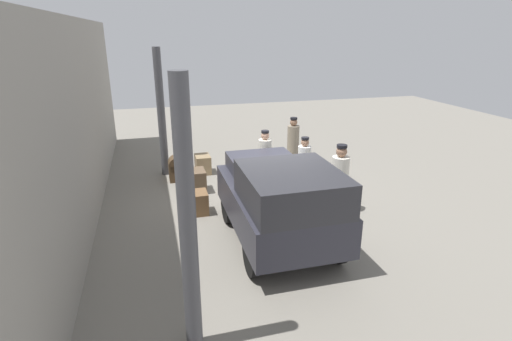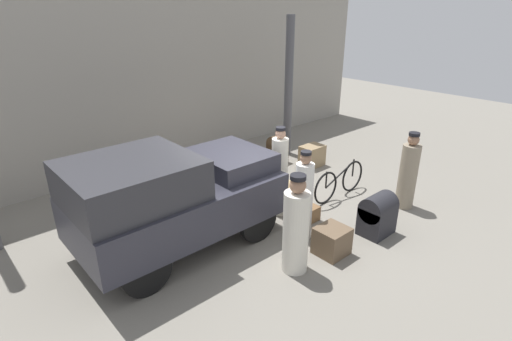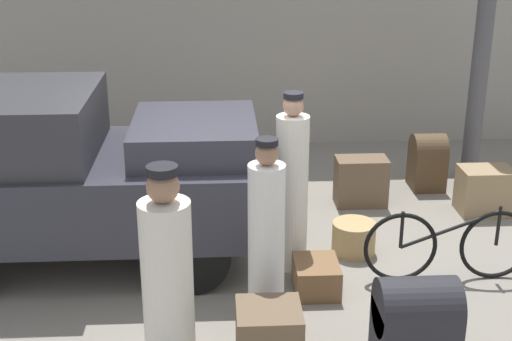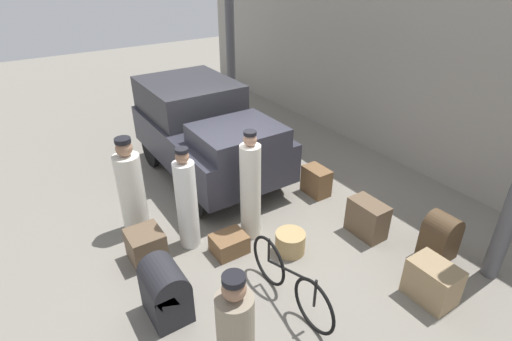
# 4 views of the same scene
# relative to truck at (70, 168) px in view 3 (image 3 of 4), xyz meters

# --- Properties ---
(ground_plane) EXTENTS (30.00, 30.00, 0.00)m
(ground_plane) POSITION_rel_truck_xyz_m (1.72, -0.23, -1.01)
(ground_plane) COLOR gray
(canopy_pillar_right) EXTENTS (0.23, 0.23, 3.80)m
(canopy_pillar_right) POSITION_rel_truck_xyz_m (4.98, 2.05, 0.89)
(canopy_pillar_right) COLOR #4C4C51
(canopy_pillar_right) RESTS_ON ground
(truck) EXTENTS (3.58, 1.88, 1.82)m
(truck) POSITION_rel_truck_xyz_m (0.00, 0.00, 0.00)
(truck) COLOR black
(truck) RESTS_ON ground
(bicycle) EXTENTS (1.70, 0.04, 0.79)m
(bicycle) POSITION_rel_truck_xyz_m (3.80, -0.73, -0.63)
(bicycle) COLOR black
(bicycle) RESTS_ON ground
(wicker_basket) EXTENTS (0.47, 0.47, 0.35)m
(wicker_basket) POSITION_rel_truck_xyz_m (2.98, -0.09, -0.84)
(wicker_basket) COLOR tan
(wicker_basket) RESTS_ON ground
(porter_with_bicycle) EXTENTS (0.33, 0.33, 1.86)m
(porter_with_bicycle) POSITION_rel_truck_xyz_m (2.26, -0.36, -0.14)
(porter_with_bicycle) COLOR silver
(porter_with_bicycle) RESTS_ON ground
(porter_carrying_trunk) EXTENTS (0.33, 0.33, 1.71)m
(porter_carrying_trunk) POSITION_rel_truck_xyz_m (1.94, -1.31, -0.22)
(porter_carrying_trunk) COLOR white
(porter_carrying_trunk) RESTS_ON ground
(porter_lifting_near_truck) EXTENTS (0.42, 0.42, 1.69)m
(porter_lifting_near_truck) POSITION_rel_truck_xyz_m (1.11, -1.90, -0.24)
(porter_lifting_near_truck) COLOR silver
(porter_lifting_near_truck) RESTS_ON ground
(trunk_umber_medium) EXTENTS (0.64, 0.38, 0.61)m
(trunk_umber_medium) POSITION_rel_truck_xyz_m (3.31, 1.24, -0.71)
(trunk_umber_medium) COLOR brown
(trunk_umber_medium) RESTS_ON ground
(suitcase_black_upright) EXTENTS (0.53, 0.50, 0.50)m
(suitcase_black_upright) POSITION_rel_truck_xyz_m (1.92, -2.02, -0.76)
(suitcase_black_upright) COLOR brown
(suitcase_black_upright) RESTS_ON ground
(trunk_wicker_pale) EXTENTS (0.43, 0.46, 0.75)m
(trunk_wicker_pale) POSITION_rel_truck_xyz_m (4.30, 1.75, -0.63)
(trunk_wicker_pale) COLOR #4C3823
(trunk_wicker_pale) RESTS_ON ground
(trunk_large_brown) EXTENTS (0.43, 0.52, 0.31)m
(trunk_large_brown) POSITION_rel_truck_xyz_m (2.46, -0.88, -0.86)
(trunk_large_brown) COLOR brown
(trunk_large_brown) RESTS_ON ground
(suitcase_small_leather) EXTENTS (0.63, 0.45, 0.56)m
(suitcase_small_leather) POSITION_rel_truck_xyz_m (4.78, 0.91, -0.73)
(suitcase_small_leather) COLOR #937A56
(suitcase_small_leather) RESTS_ON ground
(trunk_barrel_dark) EXTENTS (0.64, 0.49, 0.81)m
(trunk_barrel_dark) POSITION_rel_truck_xyz_m (3.08, -2.16, -0.60)
(trunk_barrel_dark) COLOR #232328
(trunk_barrel_dark) RESTS_ON ground
(suitcase_tan_flat) EXTENTS (0.54, 0.34, 0.54)m
(suitcase_tan_flat) POSITION_rel_truck_xyz_m (1.89, 1.38, -0.74)
(suitcase_tan_flat) COLOR brown
(suitcase_tan_flat) RESTS_ON ground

